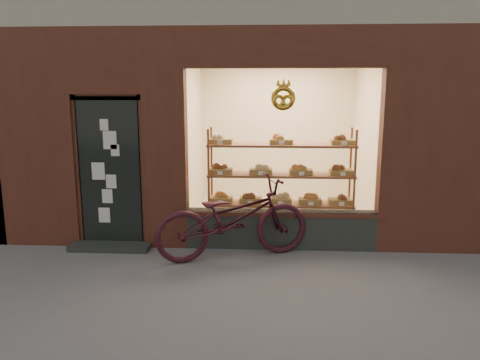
{
  "coord_description": "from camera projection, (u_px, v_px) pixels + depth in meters",
  "views": [
    {
      "loc": [
        0.23,
        -4.4,
        2.31
      ],
      "look_at": [
        -0.13,
        2.0,
        1.02
      ],
      "focal_mm": 35.0,
      "sensor_mm": 36.0,
      "label": 1
    }
  ],
  "objects": [
    {
      "name": "display_shelf",
      "position": [
        280.0,
        185.0,
        7.08
      ],
      "size": [
        2.2,
        0.45,
        1.7
      ],
      "color": "brown",
      "rests_on": "ground"
    },
    {
      "name": "bicycle",
      "position": [
        233.0,
        218.0,
        6.32
      ],
      "size": [
        2.24,
        1.4,
        1.11
      ],
      "primitive_type": "imported",
      "rotation": [
        0.0,
        0.0,
        1.91
      ],
      "color": "#35111C",
      "rests_on": "ground"
    },
    {
      "name": "ground",
      "position": [
        242.0,
        316.0,
        4.78
      ],
      "size": [
        90.0,
        90.0,
        0.0
      ],
      "primitive_type": "plane",
      "color": "#57575E"
    }
  ]
}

